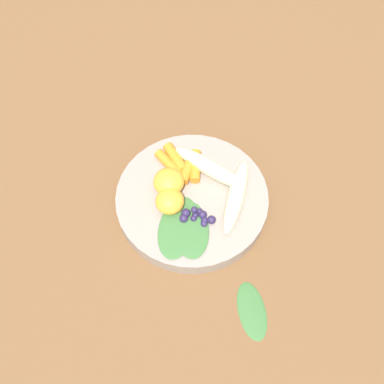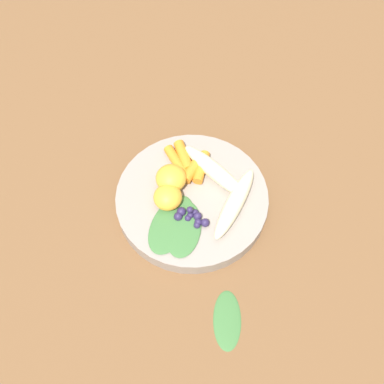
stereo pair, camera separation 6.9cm
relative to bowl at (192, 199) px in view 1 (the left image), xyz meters
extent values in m
plane|color=brown|center=(0.00, 0.00, -0.01)|extent=(2.40, 2.40, 0.00)
cylinder|color=gray|center=(0.00, 0.00, 0.00)|extent=(0.25, 0.25, 0.03)
ellipsoid|color=beige|center=(-0.05, -0.01, 0.03)|extent=(0.04, 0.14, 0.03)
ellipsoid|color=beige|center=(-0.04, 0.06, 0.03)|extent=(0.14, 0.09, 0.03)
ellipsoid|color=#F4A833|center=(0.04, -0.01, 0.03)|extent=(0.05, 0.05, 0.03)
ellipsoid|color=#F4A833|center=(0.01, -0.04, 0.03)|extent=(0.05, 0.05, 0.04)
cylinder|color=orange|center=(-0.04, -0.03, 0.02)|extent=(0.06, 0.05, 0.02)
cylinder|color=orange|center=(-0.03, -0.04, 0.02)|extent=(0.06, 0.04, 0.02)
cylinder|color=orange|center=(-0.03, -0.07, 0.02)|extent=(0.04, 0.06, 0.02)
cylinder|color=orange|center=(-0.02, -0.07, 0.02)|extent=(0.03, 0.06, 0.02)
sphere|color=#2D234C|center=(0.03, 0.03, 0.02)|extent=(0.01, 0.01, 0.01)
sphere|color=#2D234C|center=(0.03, 0.03, 0.02)|extent=(0.01, 0.01, 0.01)
sphere|color=#2D234C|center=(0.02, 0.05, 0.02)|extent=(0.01, 0.01, 0.01)
sphere|color=#2D234C|center=(0.03, 0.05, 0.02)|extent=(0.01, 0.01, 0.01)
sphere|color=#2D234C|center=(0.02, 0.03, 0.03)|extent=(0.01, 0.01, 0.01)
sphere|color=#2D234C|center=(0.03, 0.02, 0.02)|extent=(0.01, 0.01, 0.01)
sphere|color=#2D234C|center=(0.04, 0.02, 0.02)|extent=(0.01, 0.01, 0.01)
sphere|color=#2D234C|center=(0.02, 0.04, 0.02)|extent=(0.01, 0.01, 0.01)
sphere|color=#2D234C|center=(0.02, 0.05, 0.02)|extent=(0.01, 0.01, 0.01)
sphere|color=#2D234C|center=(0.02, 0.03, 0.02)|extent=(0.01, 0.01, 0.01)
ellipsoid|color=#3D7038|center=(0.06, 0.02, 0.02)|extent=(0.12, 0.11, 0.01)
ellipsoid|color=#3D7038|center=(0.05, 0.04, 0.02)|extent=(0.11, 0.11, 0.01)
ellipsoid|color=#3D7038|center=(0.08, 0.18, -0.01)|extent=(0.09, 0.09, 0.01)
camera|label=1|loc=(0.27, 0.23, 0.62)|focal=40.47mm
camera|label=2|loc=(0.22, 0.28, 0.62)|focal=40.47mm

